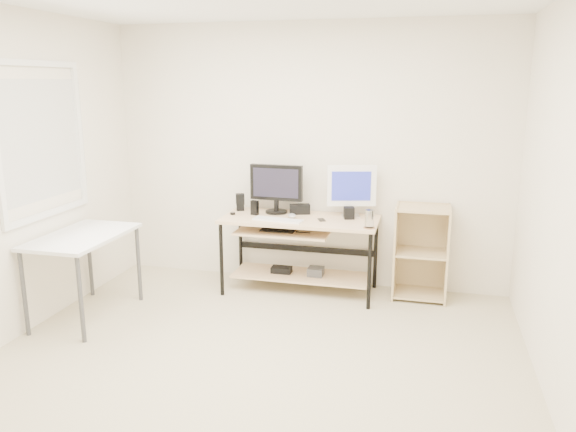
% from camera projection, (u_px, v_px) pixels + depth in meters
% --- Properties ---
extents(room, '(4.01, 4.01, 2.62)m').
position_uv_depth(room, '(227.00, 190.00, 3.78)').
color(room, beige).
rests_on(room, ground).
extents(desk, '(1.50, 0.65, 0.75)m').
position_uv_depth(desk, '(297.00, 239.00, 5.47)').
color(desk, beige).
rests_on(desk, ground).
extents(side_table, '(0.60, 1.00, 0.75)m').
position_uv_depth(side_table, '(83.00, 244.00, 4.83)').
color(side_table, white).
rests_on(side_table, ground).
extents(shelf_unit, '(0.50, 0.40, 0.90)m').
position_uv_depth(shelf_unit, '(421.00, 251.00, 5.36)').
color(shelf_unit, '#D5BA85').
rests_on(shelf_unit, ground).
extents(black_monitor, '(0.53, 0.22, 0.48)m').
position_uv_depth(black_monitor, '(276.00, 186.00, 5.55)').
color(black_monitor, black).
rests_on(black_monitor, desk).
extents(white_imac, '(0.47, 0.16, 0.50)m').
position_uv_depth(white_imac, '(352.00, 187.00, 5.39)').
color(white_imac, silver).
rests_on(white_imac, desk).
extents(keyboard, '(0.49, 0.19, 0.02)m').
position_uv_depth(keyboard, '(278.00, 220.00, 5.29)').
color(keyboard, white).
rests_on(keyboard, desk).
extents(mouse, '(0.11, 0.14, 0.04)m').
position_uv_depth(mouse, '(292.00, 216.00, 5.40)').
color(mouse, '#BCBCC1').
rests_on(mouse, desk).
extents(center_speaker, '(0.21, 0.15, 0.10)m').
position_uv_depth(center_speaker, '(300.00, 209.00, 5.55)').
color(center_speaker, black).
rests_on(center_speaker, desk).
extents(speaker_left, '(0.11, 0.11, 0.17)m').
position_uv_depth(speaker_left, '(240.00, 202.00, 5.70)').
color(speaker_left, black).
rests_on(speaker_left, desk).
extents(speaker_right, '(0.12, 0.12, 0.11)m').
position_uv_depth(speaker_right, '(349.00, 213.00, 5.36)').
color(speaker_right, black).
rests_on(speaker_right, desk).
extents(audio_controller, '(0.08, 0.06, 0.14)m').
position_uv_depth(audio_controller, '(255.00, 208.00, 5.51)').
color(audio_controller, black).
rests_on(audio_controller, desk).
extents(volume_puck, '(0.05, 0.05, 0.02)m').
position_uv_depth(volume_puck, '(233.00, 213.00, 5.54)').
color(volume_puck, black).
rests_on(volume_puck, desk).
extents(smartphone, '(0.09, 0.12, 0.01)m').
position_uv_depth(smartphone, '(322.00, 220.00, 5.31)').
color(smartphone, black).
rests_on(smartphone, desk).
extents(coaster, '(0.11, 0.11, 0.01)m').
position_uv_depth(coaster, '(369.00, 228.00, 5.03)').
color(coaster, '#A16E48').
rests_on(coaster, desk).
extents(drinking_glass, '(0.09, 0.09, 0.16)m').
position_uv_depth(drinking_glass, '(369.00, 219.00, 5.01)').
color(drinking_glass, white).
rests_on(drinking_glass, coaster).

